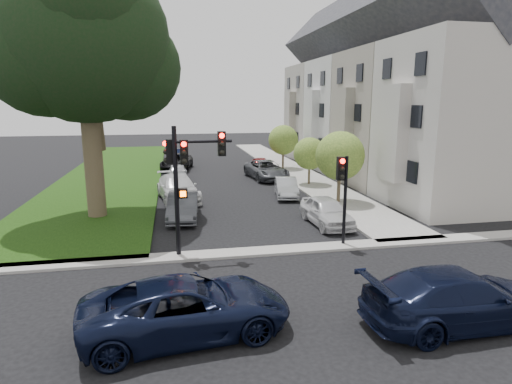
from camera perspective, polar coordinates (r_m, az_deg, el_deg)
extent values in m
plane|color=black|center=(16.60, 3.34, -10.35)|extent=(140.00, 140.00, 0.00)
cube|color=black|center=(39.70, -18.29, 2.38)|extent=(8.00, 44.00, 0.12)
cube|color=gray|center=(40.76, 4.25, 3.20)|extent=(3.50, 44.00, 0.12)
cube|color=gray|center=(18.39, 1.79, -7.85)|extent=(60.00, 1.00, 0.12)
cube|color=beige|center=(28.13, 24.86, 8.27)|extent=(7.00, 7.40, 10.00)
cube|color=beige|center=(26.12, 17.82, 7.49)|extent=(0.70, 2.20, 5.50)
cube|color=black|center=(26.21, 18.54, 9.65)|extent=(0.08, 3.60, 6.00)
cube|color=gray|center=(34.50, 17.57, 9.32)|extent=(7.00, 7.40, 10.00)
cube|color=#4D4D4E|center=(35.02, 18.40, 21.61)|extent=(7.00, 7.55, 7.00)
cube|color=gray|center=(32.88, 11.53, 8.65)|extent=(0.70, 2.20, 5.50)
cube|color=black|center=(32.96, 12.09, 10.38)|extent=(0.08, 3.60, 6.00)
cube|color=silver|center=(41.26, 12.58, 9.95)|extent=(7.00, 7.40, 10.00)
cube|color=#4D4D4E|center=(41.69, 13.08, 20.27)|extent=(7.00, 7.55, 7.00)
cube|color=silver|center=(39.91, 7.40, 9.36)|extent=(0.70, 2.20, 5.50)
cube|color=black|center=(39.97, 7.85, 10.79)|extent=(0.08, 3.60, 6.00)
cube|color=gray|center=(48.23, 9.00, 10.36)|extent=(7.00, 7.40, 10.00)
cube|color=#4D4D4E|center=(48.60, 9.31, 19.20)|extent=(7.00, 7.55, 7.00)
cube|color=gray|center=(47.08, 4.51, 9.82)|extent=(0.70, 2.20, 5.50)
cube|color=black|center=(47.14, 4.88, 11.03)|extent=(0.08, 3.60, 6.00)
cylinder|color=brown|center=(24.63, -20.94, 4.92)|extent=(0.99, 0.99, 7.19)
sphere|color=black|center=(24.67, -22.01, 18.50)|extent=(8.63, 8.63, 8.63)
sphere|color=black|center=(25.17, -16.78, 15.61)|extent=(5.76, 5.76, 5.76)
sphere|color=black|center=(24.52, -26.33, 16.06)|extent=(6.12, 6.12, 6.12)
sphere|color=black|center=(23.06, -21.99, 22.42)|extent=(5.40, 5.40, 5.40)
sphere|color=black|center=(26.69, -23.68, 21.73)|extent=(5.04, 5.04, 5.04)
cylinder|color=brown|center=(27.16, 10.97, 0.71)|extent=(0.22, 0.22, 2.15)
sphere|color=#406824|center=(26.85, 11.14, 4.77)|extent=(3.02, 3.02, 3.02)
cylinder|color=brown|center=(32.73, 7.08, 2.39)|extent=(0.17, 0.17, 1.74)
sphere|color=#406824|center=(32.51, 7.15, 5.11)|extent=(2.44, 2.44, 2.44)
cylinder|color=brown|center=(40.22, 3.62, 4.43)|extent=(0.20, 0.20, 1.97)
sphere|color=#406824|center=(40.02, 3.65, 6.94)|extent=(2.76, 2.76, 2.76)
cylinder|color=black|center=(17.44, -10.57, -0.19)|extent=(0.19, 0.19, 5.37)
cylinder|color=black|center=(17.17, -7.02, 6.71)|extent=(2.27, 0.18, 0.12)
cube|color=black|center=(17.18, -9.57, 5.25)|extent=(0.32, 0.28, 0.98)
cube|color=black|center=(17.25, -4.60, 6.44)|extent=(0.32, 0.28, 0.98)
cube|color=black|center=(17.43, -11.47, 5.28)|extent=(0.28, 0.32, 0.98)
sphere|color=#FF0C05|center=(16.99, -9.59, 6.30)|extent=(0.21, 0.21, 0.21)
sphere|color=black|center=(17.07, -9.51, 4.09)|extent=(0.21, 0.21, 0.21)
cube|color=black|center=(17.45, -9.72, -0.15)|extent=(0.37, 0.27, 0.39)
cube|color=#FF5905|center=(17.31, -9.71, -0.25)|extent=(0.23, 0.03, 0.23)
cylinder|color=black|center=(19.04, 11.77, -1.30)|extent=(0.16, 0.16, 4.02)
cube|color=black|center=(18.65, 11.21, 3.09)|extent=(0.34, 0.30, 1.00)
sphere|color=#FF0C05|center=(18.46, 11.44, 4.04)|extent=(0.21, 0.21, 0.21)
imported|color=black|center=(12.27, -9.18, -14.91)|extent=(5.98, 3.30, 1.59)
imported|color=black|center=(13.84, 25.49, -12.61)|extent=(5.74, 2.47, 1.65)
imported|color=silver|center=(22.42, 9.38, -2.55)|extent=(1.92, 4.35, 1.46)
imported|color=#999BA0|center=(28.65, 4.05, 0.60)|extent=(1.99, 4.06, 1.28)
imported|color=#3F4247|center=(35.16, 1.38, 2.97)|extent=(3.19, 5.76, 1.53)
imported|color=maroon|center=(38.65, 0.66, 3.64)|extent=(1.86, 3.97, 1.31)
imported|color=#3F4247|center=(23.51, -9.69, -1.88)|extent=(1.88, 4.54, 1.46)
imported|color=silver|center=(28.05, -10.38, 0.53)|extent=(3.06, 5.83, 1.61)
imported|color=#999BA0|center=(34.94, -10.41, 2.54)|extent=(1.62, 3.88, 1.31)
imported|color=black|center=(40.61, -10.52, 3.99)|extent=(3.32, 5.73, 1.50)
imported|color=black|center=(45.98, -10.75, 4.81)|extent=(1.44, 4.10, 1.35)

